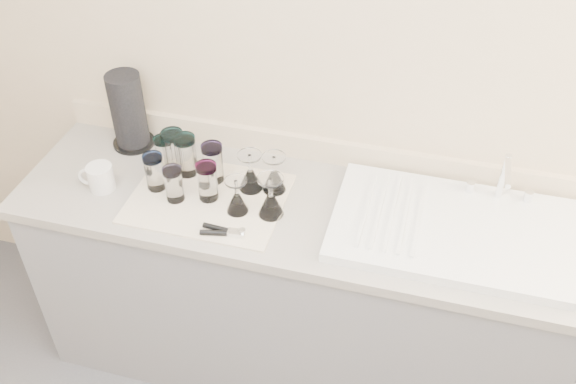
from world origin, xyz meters
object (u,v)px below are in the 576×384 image
(tumbler_teal, at_px, (165,153))
(sink_unit, at_px, (454,229))
(tumbler_purple, at_px, (213,163))
(goblet_back_left, at_px, (251,177))
(goblet_back_right, at_px, (274,178))
(tumbler_lavender, at_px, (207,181))
(goblet_front_right, at_px, (271,202))
(white_mug, at_px, (100,178))
(goblet_front_left, at_px, (237,200))
(tumbler_magenta, at_px, (155,172))
(tumbler_blue, at_px, (174,184))
(tumbler_cyan, at_px, (186,155))
(paper_towel_roll, at_px, (128,112))
(can_opener, at_px, (223,231))
(tumbler_extra, at_px, (174,150))

(tumbler_teal, bearing_deg, sink_unit, -3.78)
(tumbler_purple, height_order, goblet_back_left, same)
(goblet_back_right, bearing_deg, tumbler_lavender, -154.02)
(goblet_front_right, height_order, white_mug, goblet_front_right)
(goblet_front_left, relative_size, goblet_front_right, 0.86)
(goblet_back_left, bearing_deg, tumbler_magenta, -165.70)
(tumbler_blue, height_order, white_mug, tumbler_blue)
(sink_unit, height_order, tumbler_blue, sink_unit)
(tumbler_purple, bearing_deg, tumbler_cyan, 173.32)
(tumbler_magenta, xyz_separation_m, white_mug, (-0.20, -0.05, -0.03))
(tumbler_magenta, xyz_separation_m, goblet_back_left, (0.34, 0.09, -0.02))
(tumbler_magenta, bearing_deg, tumbler_blue, -24.85)
(paper_towel_roll, bearing_deg, goblet_back_left, -15.68)
(tumbler_cyan, relative_size, tumbler_blue, 1.20)
(tumbler_teal, xyz_separation_m, paper_towel_roll, (-0.19, 0.12, 0.07))
(tumbler_teal, bearing_deg, tumbler_cyan, -4.47)
(tumbler_cyan, bearing_deg, tumbler_blue, -84.44)
(tumbler_purple, height_order, white_mug, tumbler_purple)
(tumbler_magenta, relative_size, goblet_front_right, 0.89)
(paper_towel_roll, bearing_deg, tumbler_teal, -31.68)
(tumbler_purple, relative_size, goblet_front_left, 1.12)
(can_opener, bearing_deg, goblet_front_right, 47.56)
(goblet_front_right, bearing_deg, tumbler_teal, 162.11)
(tumbler_purple, relative_size, paper_towel_roll, 0.50)
(can_opener, bearing_deg, tumbler_blue, 150.82)
(goblet_back_right, bearing_deg, tumbler_extra, 176.13)
(goblet_front_left, distance_m, can_opener, 0.13)
(tumbler_cyan, xyz_separation_m, can_opener, (0.24, -0.28, -0.07))
(tumbler_magenta, relative_size, can_opener, 0.94)
(sink_unit, bearing_deg, tumbler_purple, 176.66)
(tumbler_extra, height_order, goblet_back_right, tumbler_extra)
(tumbler_magenta, distance_m, tumbler_lavender, 0.21)
(tumbler_lavender, distance_m, goblet_front_left, 0.13)
(sink_unit, bearing_deg, tumbler_magenta, -177.51)
(tumbler_lavender, bearing_deg, tumbler_blue, -161.51)
(sink_unit, distance_m, tumbler_purple, 0.89)
(tumbler_teal, height_order, tumbler_blue, tumbler_teal)
(tumbler_teal, height_order, can_opener, tumbler_teal)
(goblet_front_right, bearing_deg, can_opener, -132.44)
(sink_unit, distance_m, goblet_back_right, 0.65)
(tumbler_cyan, distance_m, paper_towel_roll, 0.32)
(tumbler_blue, relative_size, goblet_front_right, 0.85)
(tumbler_magenta, bearing_deg, tumbler_purple, 27.52)
(tumbler_lavender, distance_m, goblet_front_right, 0.24)
(tumbler_purple, bearing_deg, tumbler_magenta, -152.48)
(tumbler_cyan, bearing_deg, goblet_back_left, -5.62)
(goblet_back_right, bearing_deg, tumbler_magenta, -166.61)
(goblet_front_left, bearing_deg, tumbler_blue, 179.45)
(goblet_front_left, distance_m, white_mug, 0.53)
(tumbler_blue, distance_m, tumbler_extra, 0.18)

